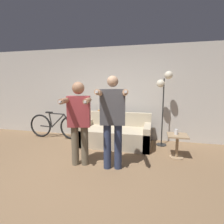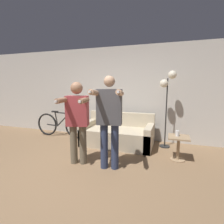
{
  "view_description": "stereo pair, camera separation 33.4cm",
  "coord_description": "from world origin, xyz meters",
  "views": [
    {
      "loc": [
        1.3,
        -2.4,
        1.54
      ],
      "look_at": [
        0.42,
        1.21,
        0.96
      ],
      "focal_mm": 28.0,
      "sensor_mm": 36.0,
      "label": 1
    },
    {
      "loc": [
        1.62,
        -2.31,
        1.54
      ],
      "look_at": [
        0.42,
        1.21,
        0.96
      ],
      "focal_mm": 28.0,
      "sensor_mm": 36.0,
      "label": 2
    }
  ],
  "objects": [
    {
      "name": "person_left",
      "position": [
        -0.06,
        0.56,
        0.92
      ],
      "size": [
        0.59,
        0.75,
        1.6
      ],
      "rotation": [
        0.0,
        0.0,
        0.25
      ],
      "color": "#6B604C",
      "rests_on": "ground_plane"
    },
    {
      "name": "cup",
      "position": [
        1.77,
        1.39,
        0.56
      ],
      "size": [
        0.08,
        0.08,
        0.11
      ],
      "color": "white",
      "rests_on": "side_table"
    },
    {
      "name": "cat",
      "position": [
        -0.02,
        2.23,
        0.88
      ],
      "size": [
        0.39,
        0.14,
        0.17
      ],
      "color": "tan",
      "rests_on": "couch"
    },
    {
      "name": "bicycle",
      "position": [
        -1.47,
        2.01,
        0.36
      ],
      "size": [
        1.67,
        0.07,
        0.77
      ],
      "color": "black",
      "rests_on": "ground_plane"
    },
    {
      "name": "wall_back",
      "position": [
        0.0,
        2.53,
        1.3
      ],
      "size": [
        10.0,
        0.05,
        2.6
      ],
      "color": "beige",
      "rests_on": "ground_plane"
    },
    {
      "name": "ground_plane",
      "position": [
        0.0,
        0.0,
        0.0
      ],
      "size": [
        16.0,
        16.0,
        0.0
      ],
      "primitive_type": "plane",
      "color": "#846647"
    },
    {
      "name": "person_right",
      "position": [
        0.59,
        0.57,
        0.99
      ],
      "size": [
        0.6,
        0.74,
        1.7
      ],
      "rotation": [
        0.0,
        0.0,
        0.19
      ],
      "color": "#2D3856",
      "rests_on": "ground_plane"
    },
    {
      "name": "side_table",
      "position": [
        1.8,
        1.38,
        0.36
      ],
      "size": [
        0.41,
        0.41,
        0.5
      ],
      "color": "#A38460",
      "rests_on": "ground_plane"
    },
    {
      "name": "floor_lamp",
      "position": [
        1.52,
        2.11,
        1.49
      ],
      "size": [
        0.38,
        0.26,
        1.88
      ],
      "color": "black",
      "rests_on": "ground_plane"
    },
    {
      "name": "couch",
      "position": [
        0.35,
        1.88,
        0.27
      ],
      "size": [
        1.78,
        0.92,
        0.8
      ],
      "color": "beige",
      "rests_on": "ground_plane"
    }
  ]
}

